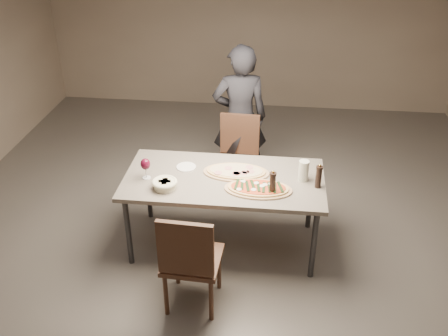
# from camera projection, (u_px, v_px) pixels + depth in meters

# --- Properties ---
(room) EXTENTS (7.00, 7.00, 7.00)m
(room) POSITION_uv_depth(u_px,v_px,m) (224.00, 111.00, 4.17)
(room) COLOR #59534D
(room) RESTS_ON ground
(dining_table) EXTENTS (1.80, 0.90, 0.75)m
(dining_table) POSITION_uv_depth(u_px,v_px,m) (224.00, 183.00, 4.52)
(dining_table) COLOR slate
(dining_table) RESTS_ON ground
(zucchini_pizza) EXTENTS (0.59, 0.33, 0.05)m
(zucchini_pizza) POSITION_uv_depth(u_px,v_px,m) (258.00, 188.00, 4.30)
(zucchini_pizza) COLOR tan
(zucchini_pizza) RESTS_ON dining_table
(ham_pizza) EXTENTS (0.60, 0.33, 0.04)m
(ham_pizza) POSITION_uv_depth(u_px,v_px,m) (236.00, 172.00, 4.55)
(ham_pizza) COLOR tan
(ham_pizza) RESTS_ON dining_table
(bread_basket) EXTENTS (0.22, 0.22, 0.08)m
(bread_basket) POSITION_uv_depth(u_px,v_px,m) (165.00, 184.00, 4.31)
(bread_basket) COLOR beige
(bread_basket) RESTS_ON dining_table
(oil_dish) EXTENTS (0.13, 0.13, 0.01)m
(oil_dish) POSITION_uv_depth(u_px,v_px,m) (238.00, 169.00, 4.61)
(oil_dish) COLOR white
(oil_dish) RESTS_ON dining_table
(pepper_mill_left) EXTENTS (0.06, 0.06, 0.23)m
(pepper_mill_left) POSITION_uv_depth(u_px,v_px,m) (319.00, 176.00, 4.30)
(pepper_mill_left) COLOR black
(pepper_mill_left) RESTS_ON dining_table
(pepper_mill_right) EXTENTS (0.06, 0.06, 0.23)m
(pepper_mill_right) POSITION_uv_depth(u_px,v_px,m) (273.00, 183.00, 4.20)
(pepper_mill_right) COLOR black
(pepper_mill_right) RESTS_ON dining_table
(carafe) EXTENTS (0.09, 0.09, 0.19)m
(carafe) POSITION_uv_depth(u_px,v_px,m) (304.00, 171.00, 4.41)
(carafe) COLOR silver
(carafe) RESTS_ON dining_table
(wine_glass) EXTENTS (0.09, 0.09, 0.20)m
(wine_glass) POSITION_uv_depth(u_px,v_px,m) (145.00, 165.00, 4.42)
(wine_glass) COLOR silver
(wine_glass) RESTS_ON dining_table
(side_plate) EXTENTS (0.18, 0.18, 0.01)m
(side_plate) POSITION_uv_depth(u_px,v_px,m) (186.00, 167.00, 4.64)
(side_plate) COLOR white
(side_plate) RESTS_ON dining_table
(chair_near) EXTENTS (0.47, 0.47, 0.95)m
(chair_near) POSITION_uv_depth(u_px,v_px,m) (190.00, 258.00, 3.87)
(chair_near) COLOR #452B1D
(chair_near) RESTS_ON ground
(chair_far) EXTENTS (0.47, 0.47, 0.93)m
(chair_far) POSITION_uv_depth(u_px,v_px,m) (238.00, 154.00, 5.36)
(chair_far) COLOR #452B1D
(chair_far) RESTS_ON ground
(diner) EXTENTS (0.66, 0.49, 1.64)m
(diner) POSITION_uv_depth(u_px,v_px,m) (240.00, 118.00, 5.44)
(diner) COLOR black
(diner) RESTS_ON ground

